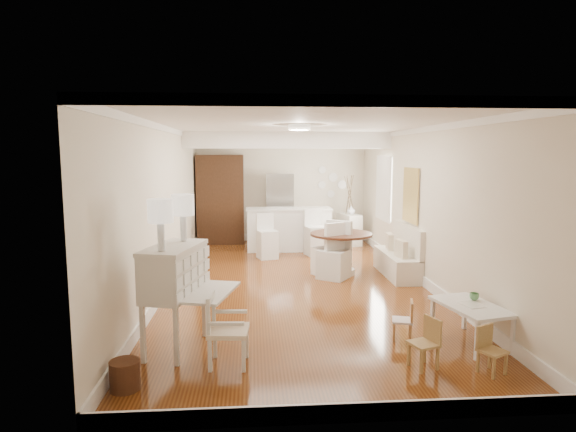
{
  "coord_description": "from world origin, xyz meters",
  "views": [
    {
      "loc": [
        -0.77,
        -8.37,
        2.33
      ],
      "look_at": [
        -0.13,
        0.3,
        1.2
      ],
      "focal_mm": 30.0,
      "sensor_mm": 36.0,
      "label": 1
    }
  ],
  "objects": [
    {
      "name": "room",
      "position": [
        0.04,
        0.32,
        1.98
      ],
      "size": [
        9.0,
        9.04,
        2.82
      ],
      "color": "brown",
      "rests_on": "ground"
    },
    {
      "name": "secretary_bureau",
      "position": [
        -1.7,
        -2.75,
        0.63
      ],
      "size": [
        1.21,
        1.22,
        1.27
      ],
      "primitive_type": "cube",
      "rotation": [
        0.0,
        0.0,
        -0.25
      ],
      "color": "silver",
      "rests_on": "ground"
    },
    {
      "name": "gustavian_armchair",
      "position": [
        -1.05,
        -3.24,
        0.41
      ],
      "size": [
        0.5,
        0.5,
        0.81
      ],
      "primitive_type": "cube",
      "rotation": [
        0.0,
        0.0,
        1.5
      ],
      "color": "silver",
      "rests_on": "ground"
    },
    {
      "name": "wicker_basket",
      "position": [
        -2.05,
        -3.74,
        0.15
      ],
      "size": [
        0.36,
        0.36,
        0.3
      ],
      "primitive_type": "cylinder",
      "rotation": [
        0.0,
        0.0,
        -0.26
      ],
      "color": "#4A2817",
      "rests_on": "ground"
    },
    {
      "name": "kids_table",
      "position": [
        1.9,
        -2.85,
        0.25
      ],
      "size": [
        0.79,
        1.09,
        0.49
      ],
      "primitive_type": "cube",
      "rotation": [
        0.0,
        0.0,
        0.22
      ],
      "color": "silver",
      "rests_on": "ground"
    },
    {
      "name": "kids_chair_a",
      "position": [
        1.08,
        -3.48,
        0.28
      ],
      "size": [
        0.35,
        0.35,
        0.57
      ],
      "primitive_type": "cube",
      "rotation": [
        0.0,
        0.0,
        -1.24
      ],
      "color": "#AD884E",
      "rests_on": "ground"
    },
    {
      "name": "kids_chair_b",
      "position": [
        1.1,
        -2.67,
        0.26
      ],
      "size": [
        0.31,
        0.31,
        0.52
      ],
      "primitive_type": "cube",
      "rotation": [
        0.0,
        0.0,
        -1.85
      ],
      "color": "tan",
      "rests_on": "ground"
    },
    {
      "name": "kids_chair_c",
      "position": [
        1.76,
        -3.67,
        0.26
      ],
      "size": [
        0.33,
        0.33,
        0.51
      ],
      "primitive_type": "cube",
      "rotation": [
        0.0,
        0.0,
        0.46
      ],
      "color": "#A7834C",
      "rests_on": "ground"
    },
    {
      "name": "banquette",
      "position": [
        1.99,
        0.5,
        0.49
      ],
      "size": [
        0.52,
        1.6,
        0.98
      ],
      "primitive_type": "cube",
      "color": "silver",
      "rests_on": "ground"
    },
    {
      "name": "dining_table",
      "position": [
        0.93,
        0.67,
        0.41
      ],
      "size": [
        1.4,
        1.4,
        0.81
      ],
      "primitive_type": "cylinder",
      "rotation": [
        0.0,
        0.0,
        0.19
      ],
      "color": "#4E2819",
      "rests_on": "ground"
    },
    {
      "name": "slip_chair_near",
      "position": [
        0.75,
        0.39,
        0.54
      ],
      "size": [
        0.72,
        0.72,
        1.07
      ],
      "primitive_type": "cube",
      "rotation": [
        0.0,
        0.0,
        -0.6
      ],
      "color": "white",
      "rests_on": "ground"
    },
    {
      "name": "slip_chair_far",
      "position": [
        0.69,
        0.61,
        0.53
      ],
      "size": [
        0.68,
        0.69,
        1.05
      ],
      "primitive_type": "cube",
      "rotation": [
        0.0,
        0.0,
        -2.65
      ],
      "color": "white",
      "rests_on": "ground"
    },
    {
      "name": "breakfast_counter",
      "position": [
        0.1,
        3.1,
        0.52
      ],
      "size": [
        2.05,
        0.65,
        1.03
      ],
      "primitive_type": "cube",
      "color": "white",
      "rests_on": "ground"
    },
    {
      "name": "bar_stool_left",
      "position": [
        -0.45,
        2.21,
        0.5
      ],
      "size": [
        0.5,
        0.5,
        1.0
      ],
      "primitive_type": "cube",
      "rotation": [
        0.0,
        0.0,
        0.29
      ],
      "color": "white",
      "rests_on": "ground"
    },
    {
      "name": "bar_stool_right",
      "position": [
        0.67,
        2.47,
        0.53
      ],
      "size": [
        0.52,
        0.52,
        1.06
      ],
      "primitive_type": "cube",
      "rotation": [
        0.0,
        0.0,
        0.27
      ],
      "color": "silver",
      "rests_on": "ground"
    },
    {
      "name": "pantry_cabinet",
      "position": [
        -1.6,
        4.18,
        1.15
      ],
      "size": [
        1.2,
        0.6,
        2.3
      ],
      "primitive_type": "cube",
      "color": "#381E11",
      "rests_on": "ground"
    },
    {
      "name": "fridge",
      "position": [
        0.3,
        4.15,
        0.9
      ],
      "size": [
        0.75,
        0.65,
        1.8
      ],
      "primitive_type": "imported",
      "color": "silver",
      "rests_on": "ground"
    },
    {
      "name": "sideboard",
      "position": [
        1.71,
        3.75,
        0.4
      ],
      "size": [
        0.55,
        0.89,
        0.79
      ],
      "primitive_type": "cube",
      "rotation": [
        0.0,
        0.0,
        0.24
      ],
      "color": "silver",
      "rests_on": "ground"
    },
    {
      "name": "pencil_cup",
      "position": [
        2.02,
        -2.66,
        0.54
      ],
      "size": [
        0.13,
        0.13,
        0.09
      ],
      "primitive_type": "imported",
      "rotation": [
        0.0,
        0.0,
        0.16
      ],
      "color": "#5DA064",
      "rests_on": "kids_table"
    },
    {
      "name": "branch_vase",
      "position": [
        1.75,
        3.71,
        0.9
      ],
      "size": [
        0.22,
        0.22,
        0.22
      ],
      "primitive_type": "imported",
      "rotation": [
        0.0,
        0.0,
        -0.05
      ],
      "color": "white",
      "rests_on": "sideboard"
    }
  ]
}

